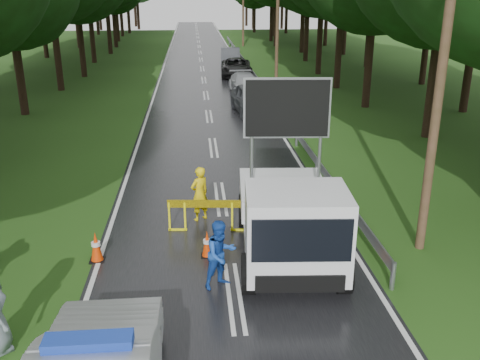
{
  "coord_description": "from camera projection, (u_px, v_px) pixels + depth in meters",
  "views": [
    {
      "loc": [
        -0.79,
        -10.55,
        6.68
      ],
      "look_at": [
        0.5,
        4.22,
        1.3
      ],
      "focal_mm": 40.0,
      "sensor_mm": 36.0,
      "label": 1
    }
  ],
  "objects": [
    {
      "name": "queue_car_fourth",
      "position": [
        230.0,
        57.0,
        47.44
      ],
      "size": [
        1.9,
        4.81,
        1.56
      ],
      "primitive_type": "imported",
      "rotation": [
        0.0,
        0.0,
        -0.05
      ],
      "color": "#3A3D41",
      "rests_on": "ground"
    },
    {
      "name": "cone_far",
      "position": [
        258.0,
        205.0,
        16.48
      ],
      "size": [
        0.33,
        0.33,
        0.69
      ],
      "color": "black",
      "rests_on": "ground"
    },
    {
      "name": "work_truck",
      "position": [
        290.0,
        217.0,
        13.48
      ],
      "size": [
        2.82,
        5.71,
        4.43
      ],
      "rotation": [
        0.0,
        0.0,
        -0.07
      ],
      "color": "gray",
      "rests_on": "ground"
    },
    {
      "name": "queue_car_second",
      "position": [
        245.0,
        83.0,
        35.31
      ],
      "size": [
        2.03,
        4.5,
        1.28
      ],
      "primitive_type": "imported",
      "rotation": [
        0.0,
        0.0,
        0.05
      ],
      "color": "#94969B",
      "rests_on": "ground"
    },
    {
      "name": "guardrail",
      "position": [
        253.0,
        73.0,
        40.12
      ],
      "size": [
        0.12,
        60.06,
        0.7
      ],
      "color": "gray",
      "rests_on": "ground"
    },
    {
      "name": "civilian",
      "position": [
        221.0,
        254.0,
        12.38
      ],
      "size": [
        1.02,
        0.96,
        1.67
      ],
      "primitive_type": "imported",
      "rotation": [
        0.0,
        0.0,
        0.54
      ],
      "color": "#1A4AAF",
      "rests_on": "ground"
    },
    {
      "name": "utility_pole_far",
      "position": [
        243.0,
        1.0,
        61.48
      ],
      "size": [
        1.4,
        0.24,
        10.0
      ],
      "color": "#40331D",
      "rests_on": "ground"
    },
    {
      "name": "cone_right",
      "position": [
        347.0,
        248.0,
        13.76
      ],
      "size": [
        0.33,
        0.33,
        0.7
      ],
      "color": "black",
      "rests_on": "ground"
    },
    {
      "name": "queue_car_first",
      "position": [
        252.0,
        99.0,
        29.63
      ],
      "size": [
        2.35,
        4.86,
        1.6
      ],
      "primitive_type": "imported",
      "rotation": [
        0.0,
        0.0,
        0.1
      ],
      "color": "#3A3C41",
      "rests_on": "ground"
    },
    {
      "name": "utility_pole_near",
      "position": [
        443.0,
        58.0,
        12.79
      ],
      "size": [
        1.4,
        0.24,
        10.0
      ],
      "color": "#40331D",
      "rests_on": "ground"
    },
    {
      "name": "queue_car_third",
      "position": [
        236.0,
        67.0,
        41.85
      ],
      "size": [
        2.58,
        5.16,
        1.4
      ],
      "primitive_type": "imported",
      "rotation": [
        0.0,
        0.0,
        -0.05
      ],
      "color": "black",
      "rests_on": "ground"
    },
    {
      "name": "road",
      "position": [
        204.0,
        80.0,
        40.31
      ],
      "size": [
        7.0,
        140.0,
        0.02
      ],
      "primitive_type": "cube",
      "color": "black",
      "rests_on": "ground"
    },
    {
      "name": "officer",
      "position": [
        200.0,
        194.0,
        15.95
      ],
      "size": [
        0.74,
        0.69,
        1.69
      ],
      "primitive_type": "imported",
      "rotation": [
        0.0,
        0.0,
        3.76
      ],
      "color": "yellow",
      "rests_on": "ground"
    },
    {
      "name": "cone_center",
      "position": [
        207.0,
        244.0,
        13.93
      ],
      "size": [
        0.34,
        0.34,
        0.73
      ],
      "color": "black",
      "rests_on": "ground"
    },
    {
      "name": "cone_left_mid",
      "position": [
        96.0,
        247.0,
        13.69
      ],
      "size": [
        0.38,
        0.38,
        0.81
      ],
      "color": "black",
      "rests_on": "ground"
    },
    {
      "name": "ground",
      "position": [
        234.0,
        297.0,
        12.22
      ],
      "size": [
        160.0,
        160.0,
        0.0
      ],
      "primitive_type": "plane",
      "color": "#1F4012",
      "rests_on": "ground"
    },
    {
      "name": "barrier",
      "position": [
        208.0,
        208.0,
        15.24
      ],
      "size": [
        2.34,
        0.28,
        0.97
      ],
      "rotation": [
        0.0,
        0.0,
        -0.1
      ],
      "color": "#FFF70D",
      "rests_on": "ground"
    },
    {
      "name": "utility_pole_mid",
      "position": [
        278.0,
        11.0,
        37.13
      ],
      "size": [
        1.4,
        0.24,
        10.0
      ],
      "color": "#40331D",
      "rests_on": "ground"
    }
  ]
}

